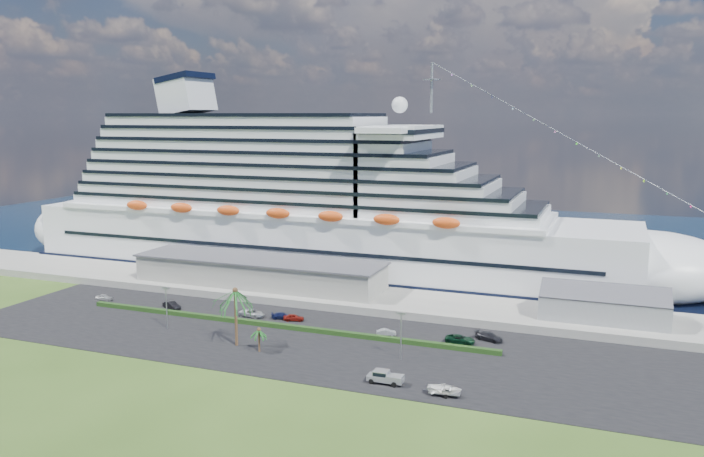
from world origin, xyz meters
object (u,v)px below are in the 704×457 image
at_px(boat_trailer, 445,389).
at_px(parked_car_3, 282,316).
at_px(cruise_ship, 314,210).
at_px(pickup_truck, 385,377).

bearing_deg(boat_trailer, parked_car_3, 146.80).
bearing_deg(parked_car_3, boat_trailer, -145.69).
height_order(parked_car_3, boat_trailer, boat_trailer).
distance_m(cruise_ship, parked_car_3, 46.62).
distance_m(parked_car_3, boat_trailer, 48.38).
height_order(parked_car_3, pickup_truck, pickup_truck).
relative_size(parked_car_3, pickup_truck, 0.76).
relative_size(parked_car_3, boat_trailer, 0.73).
bearing_deg(boat_trailer, pickup_truck, 171.85).
bearing_deg(pickup_truck, cruise_ship, 122.22).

